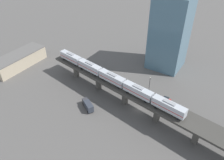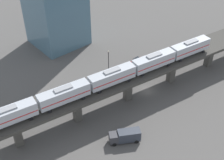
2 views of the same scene
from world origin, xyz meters
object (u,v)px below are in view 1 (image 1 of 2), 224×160
subway_train (112,78)px  warehouse_building (19,60)px  street_car_blue (105,79)px  street_car_red (166,99)px  office_tower (170,33)px  street_lamp (150,83)px  delivery_truck (88,105)px

subway_train → warehouse_building: bearing=93.8°
street_car_blue → street_car_red: bearing=-87.3°
street_car_red → office_tower: (27.02, 11.05, 17.06)m
street_lamp → street_car_red: bearing=-109.0°
warehouse_building → office_tower: office_tower is taller
street_lamp → street_car_blue: bearing=102.2°
delivery_truck → warehouse_building: size_ratio=0.25×
street_car_red → street_lamp: size_ratio=0.64×
street_car_red → street_lamp: 9.94m
delivery_truck → warehouse_building: warehouse_building is taller
warehouse_building → office_tower: bearing=-56.6°
street_car_red → delivery_truck: (-21.03, 24.14, 0.82)m
street_lamp → office_tower: size_ratio=0.19×
subway_train → delivery_truck: 14.35m
delivery_truck → office_tower: size_ratio=0.20×
subway_train → street_car_red: size_ratio=13.91×
delivery_truck → office_tower: office_tower is taller
street_car_red → street_lamp: bearing=71.0°
delivery_truck → warehouse_building: 50.38m
street_car_blue → street_lamp: 21.43m
street_car_blue → office_tower: size_ratio=0.12×
street_car_blue → delivery_truck: size_ratio=0.61×
warehouse_building → office_tower: (41.51, -63.01, 14.59)m
street_car_red → delivery_truck: delivery_truck is taller
delivery_truck → street_lamp: bearing=-32.3°
street_car_red → street_lamp: street_lamp is taller
office_tower → delivery_truck: bearing=164.8°
street_car_blue → warehouse_building: bearing=106.4°
street_lamp → office_tower: (23.95, 2.15, 13.89)m
subway_train → warehouse_building: 55.26m
delivery_truck → street_car_red: bearing=-48.9°
subway_train → street_lamp: size_ratio=8.95×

